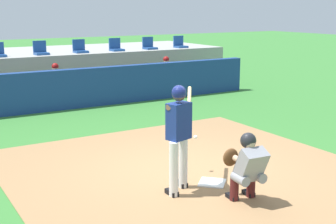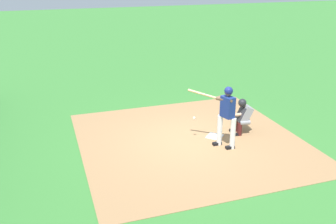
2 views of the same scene
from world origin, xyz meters
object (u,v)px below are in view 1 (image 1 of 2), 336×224
object	(u,v)px
catcher_crouched	(247,165)
home_plate	(212,183)
stadium_seat_7	(149,46)
dugout_player_2	(168,74)
stadium_seat_8	(180,44)
batter_at_plate	(179,132)
dugout_player_1	(57,83)
stadium_seat_5	(80,49)
stadium_seat_6	(116,47)
stadium_seat_4	(41,51)

from	to	relation	value
catcher_crouched	home_plate	bearing A→B (deg)	90.79
catcher_crouched	stadium_seat_7	bearing A→B (deg)	68.63
dugout_player_2	stadium_seat_8	bearing A→B (deg)	48.55
batter_at_plate	dugout_player_1	world-z (taller)	batter_at_plate
stadium_seat_5	stadium_seat_6	bearing A→B (deg)	0.00
home_plate	catcher_crouched	distance (m)	1.05
home_plate	dugout_player_2	world-z (taller)	dugout_player_2
dugout_player_1	stadium_seat_6	xyz separation A→B (m)	(3.00, 2.03, 0.86)
stadium_seat_4	stadium_seat_6	xyz separation A→B (m)	(2.89, 0.00, 0.00)
stadium_seat_6	dugout_player_2	bearing A→B (deg)	-61.77
stadium_seat_4	stadium_seat_5	distance (m)	1.44
stadium_seat_8	stadium_seat_4	bearing A→B (deg)	180.00
dugout_player_2	stadium_seat_4	distance (m)	4.55
dugout_player_2	stadium_seat_8	distance (m)	2.85
stadium_seat_4	stadium_seat_8	size ratio (longest dim) A/B	1.00
stadium_seat_5	stadium_seat_8	distance (m)	4.33
home_plate	dugout_player_1	world-z (taller)	dugout_player_1
home_plate	dugout_player_2	size ratio (longest dim) A/B	0.34
dugout_player_1	stadium_seat_6	size ratio (longest dim) A/B	2.71
batter_at_plate	catcher_crouched	distance (m)	1.20
home_plate	stadium_seat_6	distance (m)	10.69
home_plate	stadium_seat_7	size ratio (longest dim) A/B	0.92
stadium_seat_6	catcher_crouched	bearing A→B (deg)	-104.60
stadium_seat_6	stadium_seat_8	xyz separation A→B (m)	(2.89, 0.00, 0.00)
batter_at_plate	dugout_player_1	distance (m)	8.16
dugout_player_1	stadium_seat_8	bearing A→B (deg)	19.07
stadium_seat_4	stadium_seat_8	xyz separation A→B (m)	(5.78, 0.00, 0.00)
home_plate	stadium_seat_4	distance (m)	10.29
stadium_seat_8	dugout_player_2	bearing A→B (deg)	-131.45
dugout_player_1	catcher_crouched	bearing A→B (deg)	-89.24
stadium_seat_8	batter_at_plate	bearing A→B (deg)	-122.43
home_plate	batter_at_plate	size ratio (longest dim) A/B	0.24
stadium_seat_4	stadium_seat_7	xyz separation A→B (m)	(4.33, 0.00, 0.00)
stadium_seat_7	stadium_seat_5	bearing A→B (deg)	180.00
stadium_seat_4	stadium_seat_6	world-z (taller)	same
home_plate	dugout_player_1	size ratio (longest dim) A/B	0.34
stadium_seat_6	stadium_seat_7	bearing A→B (deg)	0.00
stadium_seat_6	stadium_seat_7	distance (m)	1.44
catcher_crouched	dugout_player_1	size ratio (longest dim) A/B	1.47
stadium_seat_4	stadium_seat_6	bearing A→B (deg)	0.00
dugout_player_1	stadium_seat_7	xyz separation A→B (m)	(4.44, 2.03, 0.86)
batter_at_plate	stadium_seat_7	xyz separation A→B (m)	(5.01, 10.16, 0.50)
stadium_seat_8	catcher_crouched	bearing A→B (deg)	-117.56
batter_at_plate	stadium_seat_5	bearing A→B (deg)	78.20
stadium_seat_6	stadium_seat_7	xyz separation A→B (m)	(1.44, 0.00, 0.00)
stadium_seat_5	catcher_crouched	bearing A→B (deg)	-97.39
dugout_player_1	stadium_seat_4	world-z (taller)	stadium_seat_4
stadium_seat_5	stadium_seat_7	xyz separation A→B (m)	(2.89, 0.00, 0.00)
stadium_seat_4	stadium_seat_7	size ratio (longest dim) A/B	1.00
stadium_seat_5	stadium_seat_8	bearing A→B (deg)	0.00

